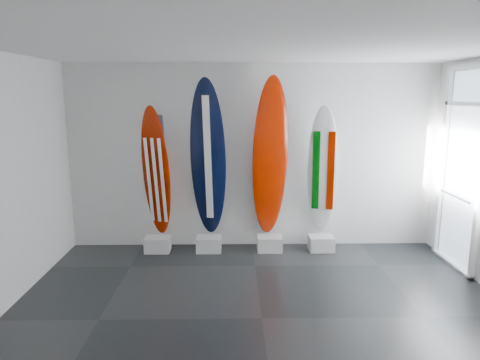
{
  "coord_description": "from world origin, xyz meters",
  "views": [
    {
      "loc": [
        -0.33,
        -4.53,
        2.51
      ],
      "look_at": [
        -0.22,
        1.4,
        1.33
      ],
      "focal_mm": 32.45,
      "sensor_mm": 36.0,
      "label": 1
    }
  ],
  "objects_px": {
    "surfboard_swiss": "(270,158)",
    "surfboard_italy": "(323,171)",
    "surfboard_usa": "(156,172)",
    "surfboard_navy": "(208,159)"
  },
  "relations": [
    {
      "from": "surfboard_swiss",
      "to": "surfboard_italy",
      "type": "xyz_separation_m",
      "value": [
        0.85,
        0.0,
        -0.22
      ]
    },
    {
      "from": "surfboard_usa",
      "to": "surfboard_swiss",
      "type": "xyz_separation_m",
      "value": [
        1.82,
        0.0,
        0.23
      ]
    },
    {
      "from": "surfboard_swiss",
      "to": "surfboard_italy",
      "type": "distance_m",
      "value": 0.88
    },
    {
      "from": "surfboard_navy",
      "to": "surfboard_italy",
      "type": "bearing_deg",
      "value": 10.27
    },
    {
      "from": "surfboard_navy",
      "to": "surfboard_italy",
      "type": "xyz_separation_m",
      "value": [
        1.83,
        0.0,
        -0.21
      ]
    },
    {
      "from": "surfboard_usa",
      "to": "surfboard_navy",
      "type": "distance_m",
      "value": 0.86
    },
    {
      "from": "surfboard_navy",
      "to": "surfboard_italy",
      "type": "distance_m",
      "value": 1.85
    },
    {
      "from": "surfboard_swiss",
      "to": "surfboard_italy",
      "type": "bearing_deg",
      "value": -11.83
    },
    {
      "from": "surfboard_italy",
      "to": "surfboard_navy",
      "type": "bearing_deg",
      "value": -166.56
    },
    {
      "from": "surfboard_navy",
      "to": "surfboard_swiss",
      "type": "bearing_deg",
      "value": 10.27
    }
  ]
}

